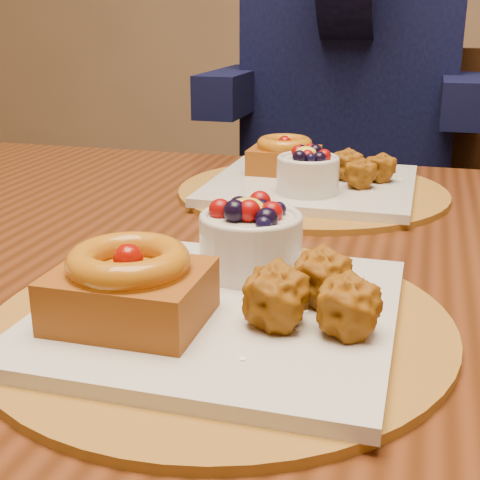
# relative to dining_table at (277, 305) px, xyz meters

# --- Properties ---
(dining_table) EXTENTS (1.60, 0.90, 0.76)m
(dining_table) POSITION_rel_dining_table_xyz_m (0.00, 0.00, 0.00)
(dining_table) COLOR #3B1B0A
(dining_table) RESTS_ON ground
(place_setting_near) EXTENTS (0.38, 0.38, 0.09)m
(place_setting_near) POSITION_rel_dining_table_xyz_m (-0.00, -0.21, 0.10)
(place_setting_near) COLOR brown
(place_setting_near) RESTS_ON dining_table
(place_setting_far) EXTENTS (0.38, 0.38, 0.08)m
(place_setting_far) POSITION_rel_dining_table_xyz_m (-0.00, 0.22, 0.10)
(place_setting_far) COLOR brown
(place_setting_far) RESTS_ON dining_table
(chair_far) EXTENTS (0.52, 0.52, 0.93)m
(chair_far) POSITION_rel_dining_table_xyz_m (0.04, 0.73, -0.16)
(chair_far) COLOR black
(chair_far) RESTS_ON ground
(diner) EXTENTS (0.56, 0.53, 0.92)m
(diner) POSITION_rel_dining_table_xyz_m (-0.02, 0.84, 0.30)
(diner) COLOR black
(diner) RESTS_ON ground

